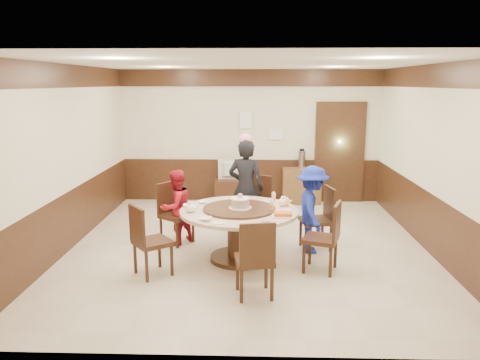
{
  "coord_description": "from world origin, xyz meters",
  "views": [
    {
      "loc": [
        0.1,
        -6.97,
        2.52
      ],
      "look_at": [
        -0.12,
        -0.14,
        1.1
      ],
      "focal_mm": 35.0,
      "sensor_mm": 36.0,
      "label": 1
    }
  ],
  "objects_px": {
    "tv_stand": "(235,191)",
    "thermos": "(302,160)",
    "television": "(235,170)",
    "person_blue": "(312,209)",
    "birthday_cake": "(240,203)",
    "side_cabinet": "(301,186)",
    "person_red": "(176,207)",
    "person_standing": "(246,188)",
    "banquet_table": "(239,224)",
    "shrimp_platter": "(283,215)"
  },
  "relations": [
    {
      "from": "thermos",
      "to": "tv_stand",
      "type": "bearing_deg",
      "value": -178.78
    },
    {
      "from": "person_blue",
      "to": "person_red",
      "type": "bearing_deg",
      "value": 79.55
    },
    {
      "from": "person_blue",
      "to": "person_standing",
      "type": "bearing_deg",
      "value": 52.41
    },
    {
      "from": "birthday_cake",
      "to": "shrimp_platter",
      "type": "bearing_deg",
      "value": -28.7
    },
    {
      "from": "person_standing",
      "to": "person_blue",
      "type": "bearing_deg",
      "value": 158.97
    },
    {
      "from": "shrimp_platter",
      "to": "banquet_table",
      "type": "bearing_deg",
      "value": 150.53
    },
    {
      "from": "person_blue",
      "to": "side_cabinet",
      "type": "relative_size",
      "value": 1.66
    },
    {
      "from": "person_red",
      "to": "tv_stand",
      "type": "relative_size",
      "value": 1.41
    },
    {
      "from": "tv_stand",
      "to": "thermos",
      "type": "bearing_deg",
      "value": 1.22
    },
    {
      "from": "person_standing",
      "to": "side_cabinet",
      "type": "bearing_deg",
      "value": -102.68
    },
    {
      "from": "shrimp_platter",
      "to": "person_red",
      "type": "bearing_deg",
      "value": 148.03
    },
    {
      "from": "tv_stand",
      "to": "thermos",
      "type": "height_order",
      "value": "thermos"
    },
    {
      "from": "television",
      "to": "banquet_table",
      "type": "bearing_deg",
      "value": 98.59
    },
    {
      "from": "banquet_table",
      "to": "thermos",
      "type": "relative_size",
      "value": 4.44
    },
    {
      "from": "banquet_table",
      "to": "person_blue",
      "type": "bearing_deg",
      "value": 18.78
    },
    {
      "from": "thermos",
      "to": "person_red",
      "type": "bearing_deg",
      "value": -130.04
    },
    {
      "from": "person_red",
      "to": "tv_stand",
      "type": "xyz_separation_m",
      "value": [
        0.82,
        2.62,
        -0.35
      ]
    },
    {
      "from": "person_standing",
      "to": "side_cabinet",
      "type": "relative_size",
      "value": 2.04
    },
    {
      "from": "tv_stand",
      "to": "television",
      "type": "relative_size",
      "value": 1.14
    },
    {
      "from": "banquet_table",
      "to": "person_standing",
      "type": "bearing_deg",
      "value": 86.06
    },
    {
      "from": "person_red",
      "to": "person_blue",
      "type": "distance_m",
      "value": 2.13
    },
    {
      "from": "person_standing",
      "to": "thermos",
      "type": "height_order",
      "value": "person_standing"
    },
    {
      "from": "person_blue",
      "to": "side_cabinet",
      "type": "xyz_separation_m",
      "value": [
        0.13,
        2.95,
        -0.29
      ]
    },
    {
      "from": "person_red",
      "to": "tv_stand",
      "type": "height_order",
      "value": "person_red"
    },
    {
      "from": "person_blue",
      "to": "birthday_cake",
      "type": "height_order",
      "value": "person_blue"
    },
    {
      "from": "thermos",
      "to": "birthday_cake",
      "type": "bearing_deg",
      "value": -109.61
    },
    {
      "from": "person_blue",
      "to": "thermos",
      "type": "xyz_separation_m",
      "value": [
        0.12,
        2.95,
        0.28
      ]
    },
    {
      "from": "side_cabinet",
      "to": "thermos",
      "type": "height_order",
      "value": "thermos"
    },
    {
      "from": "birthday_cake",
      "to": "shrimp_platter",
      "type": "relative_size",
      "value": 1.09
    },
    {
      "from": "person_standing",
      "to": "birthday_cake",
      "type": "bearing_deg",
      "value": 101.24
    },
    {
      "from": "birthday_cake",
      "to": "thermos",
      "type": "bearing_deg",
      "value": 70.39
    },
    {
      "from": "person_red",
      "to": "television",
      "type": "relative_size",
      "value": 1.61
    },
    {
      "from": "person_blue",
      "to": "thermos",
      "type": "distance_m",
      "value": 2.97
    },
    {
      "from": "person_blue",
      "to": "thermos",
      "type": "bearing_deg",
      "value": -4.59
    },
    {
      "from": "shrimp_platter",
      "to": "tv_stand",
      "type": "height_order",
      "value": "shrimp_platter"
    },
    {
      "from": "thermos",
      "to": "banquet_table",
      "type": "bearing_deg",
      "value": -109.95
    },
    {
      "from": "banquet_table",
      "to": "shrimp_platter",
      "type": "height_order",
      "value": "shrimp_platter"
    },
    {
      "from": "person_red",
      "to": "side_cabinet",
      "type": "bearing_deg",
      "value": 179.09
    },
    {
      "from": "person_standing",
      "to": "person_red",
      "type": "relative_size",
      "value": 1.37
    },
    {
      "from": "person_standing",
      "to": "tv_stand",
      "type": "relative_size",
      "value": 1.92
    },
    {
      "from": "person_standing",
      "to": "television",
      "type": "height_order",
      "value": "person_standing"
    },
    {
      "from": "person_red",
      "to": "shrimp_platter",
      "type": "bearing_deg",
      "value": 97.27
    },
    {
      "from": "tv_stand",
      "to": "side_cabinet",
      "type": "distance_m",
      "value": 1.42
    },
    {
      "from": "person_standing",
      "to": "person_red",
      "type": "bearing_deg",
      "value": 34.97
    },
    {
      "from": "shrimp_platter",
      "to": "television",
      "type": "distance_m",
      "value": 3.72
    },
    {
      "from": "tv_stand",
      "to": "television",
      "type": "xyz_separation_m",
      "value": [
        0.0,
        0.0,
        0.46
      ]
    },
    {
      "from": "banquet_table",
      "to": "side_cabinet",
      "type": "height_order",
      "value": "banquet_table"
    },
    {
      "from": "tv_stand",
      "to": "person_red",
      "type": "bearing_deg",
      "value": -107.38
    },
    {
      "from": "birthday_cake",
      "to": "thermos",
      "type": "relative_size",
      "value": 0.86
    },
    {
      "from": "person_red",
      "to": "shrimp_platter",
      "type": "relative_size",
      "value": 3.99
    }
  ]
}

